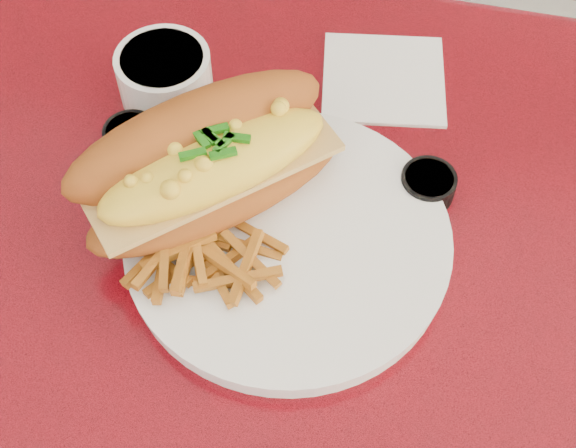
% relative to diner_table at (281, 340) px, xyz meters
% --- Properties ---
extents(diner_table, '(1.23, 0.83, 0.77)m').
position_rel_diner_table_xyz_m(diner_table, '(0.00, 0.00, 0.00)').
color(diner_table, red).
rests_on(diner_table, ground).
extents(booth_bench_far, '(1.20, 0.51, 0.90)m').
position_rel_diner_table_xyz_m(booth_bench_far, '(0.00, 0.81, -0.32)').
color(booth_bench_far, maroon).
rests_on(booth_bench_far, ground).
extents(dinner_plate, '(0.33, 0.33, 0.02)m').
position_rel_diner_table_xyz_m(dinner_plate, '(0.00, 0.02, 0.17)').
color(dinner_plate, white).
rests_on(dinner_plate, diner_table).
extents(mac_hoagie, '(0.27, 0.26, 0.11)m').
position_rel_diner_table_xyz_m(mac_hoagie, '(-0.07, 0.05, 0.23)').
color(mac_hoagie, '#A2501A').
rests_on(mac_hoagie, dinner_plate).
extents(fries_pile, '(0.12, 0.11, 0.03)m').
position_rel_diner_table_xyz_m(fries_pile, '(-0.06, -0.01, 0.20)').
color(fries_pile, '#C27621').
rests_on(fries_pile, dinner_plate).
extents(fork, '(0.04, 0.15, 0.00)m').
position_rel_diner_table_xyz_m(fork, '(0.04, 0.04, 0.18)').
color(fork, silver).
rests_on(fork, dinner_plate).
extents(gravy_ramekin, '(0.11, 0.11, 0.05)m').
position_rel_diner_table_xyz_m(gravy_ramekin, '(-0.16, 0.17, 0.19)').
color(gravy_ramekin, white).
rests_on(gravy_ramekin, diner_table).
extents(sauce_cup_left, '(0.07, 0.07, 0.03)m').
position_rel_diner_table_xyz_m(sauce_cup_left, '(-0.17, 0.10, 0.18)').
color(sauce_cup_left, black).
rests_on(sauce_cup_left, diner_table).
extents(sauce_cup_right, '(0.06, 0.06, 0.03)m').
position_rel_diner_table_xyz_m(sauce_cup_right, '(0.12, 0.11, 0.18)').
color(sauce_cup_right, black).
rests_on(sauce_cup_right, diner_table).
extents(paper_napkin, '(0.15, 0.15, 0.00)m').
position_rel_diner_table_xyz_m(paper_napkin, '(0.06, 0.24, 0.16)').
color(paper_napkin, white).
rests_on(paper_napkin, diner_table).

